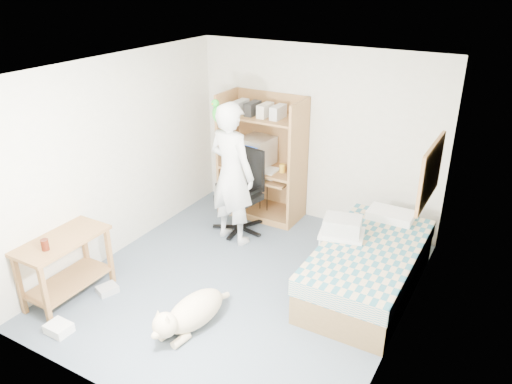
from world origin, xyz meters
TOP-DOWN VIEW (x-y plane):
  - floor at (0.00, 0.00)m, footprint 4.00×4.00m
  - wall_back at (0.00, 2.00)m, footprint 3.60×0.02m
  - wall_right at (1.80, 0.00)m, footprint 0.02×4.00m
  - wall_left at (-1.80, 0.00)m, footprint 0.02×4.00m
  - ceiling at (0.00, 0.00)m, footprint 3.60×4.00m
  - computer_hutch at (-0.70, 1.74)m, footprint 1.20×0.63m
  - bed at (1.30, 0.62)m, footprint 1.02×2.02m
  - side_desk at (-1.55, -1.20)m, footprint 0.50×1.00m
  - corkboard at (1.77, 0.90)m, footprint 0.04×0.94m
  - office_chair at (-0.71, 1.15)m, footprint 0.65×0.65m
  - person at (-0.67, 0.84)m, footprint 0.77×0.58m
  - parrot at (-0.87, 0.85)m, footprint 0.14×0.25m
  - dog at (-0.05, -0.94)m, footprint 0.45×1.11m
  - printer_cart at (0.93, 0.70)m, footprint 0.58×0.51m
  - printer at (0.93, 0.70)m, footprint 0.48×0.41m
  - crt_monitor at (-0.81, 1.75)m, footprint 0.47×0.49m
  - keyboard at (-0.66, 1.58)m, footprint 0.46×0.18m
  - pencil_cup at (-0.34, 1.65)m, footprint 0.08×0.08m
  - drink_glass at (-1.50, -1.44)m, footprint 0.08×0.08m
  - floor_box_a at (-1.18, -1.69)m, footprint 0.25×0.20m
  - floor_box_b at (-1.25, -0.94)m, footprint 0.24×0.27m

SIDE VIEW (x-z plane):
  - floor at x=0.00m, z-range 0.00..0.00m
  - floor_box_b at x=-1.25m, z-range 0.00..0.08m
  - floor_box_a at x=-1.18m, z-range 0.00..0.10m
  - dog at x=-0.05m, z-range -0.03..0.39m
  - bed at x=1.30m, z-range -0.04..0.62m
  - printer_cart at x=0.93m, z-range 0.10..0.70m
  - office_chair at x=-0.71m, z-range -0.16..0.99m
  - side_desk at x=-1.55m, z-range 0.12..0.87m
  - keyboard at x=-0.66m, z-range 0.66..0.69m
  - printer at x=0.93m, z-range 0.60..0.78m
  - drink_glass at x=-1.50m, z-range 0.75..0.87m
  - pencil_cup at x=-0.34m, z-range 0.76..0.88m
  - computer_hutch at x=-0.70m, z-range -0.08..1.72m
  - person at x=-0.67m, z-range 0.00..1.91m
  - crt_monitor at x=-0.81m, z-range 0.77..1.17m
  - wall_back at x=0.00m, z-range 0.00..2.50m
  - wall_right at x=1.80m, z-range 0.00..2.50m
  - wall_left at x=-1.80m, z-range 0.00..2.50m
  - corkboard at x=1.77m, z-range 1.12..1.78m
  - parrot at x=-0.87m, z-range 1.56..1.94m
  - ceiling at x=0.00m, z-range 2.49..2.51m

